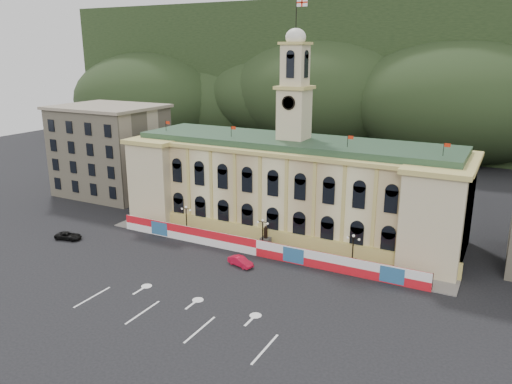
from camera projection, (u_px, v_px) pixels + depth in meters
The scene contains 13 objects.
ground at pixel (200, 298), 61.53m from camera, with size 260.00×260.00×0.00m, color black.
lane_markings at pixel (176, 317), 57.27m from camera, with size 26.00×10.00×0.02m, color white, non-canonical shape.
hill_ridge at pixel (411, 82), 160.02m from camera, with size 230.00×80.00×64.00m.
city_hall at pixel (292, 185), 82.90m from camera, with size 56.20×17.60×37.10m.
side_building_left at pixel (110, 150), 104.55m from camera, with size 21.00×17.00×18.60m.
hoarding_fence at pixel (257, 248), 73.99m from camera, with size 50.00×0.44×2.50m.
pavement at pixel (265, 249), 76.62m from camera, with size 56.00×5.50×0.16m, color slate.
statue at pixel (266, 242), 76.53m from camera, with size 1.40×1.40×3.72m.
lamp_left at pixel (186, 218), 81.42m from camera, with size 1.96×0.44×5.15m.
lamp_center at pixel (263, 232), 75.16m from camera, with size 1.96×0.44×5.15m.
lamp_right at pixel (353, 249), 68.90m from camera, with size 1.96×0.44×5.15m.
red_sedan at pixel (241, 261), 70.60m from camera, with size 4.22×2.40×1.31m, color red.
black_suv at pixel (68, 236), 80.50m from camera, with size 4.65×2.91×1.20m, color black.
Camera 1 is at (31.97, -45.98, 29.48)m, focal length 35.00 mm.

